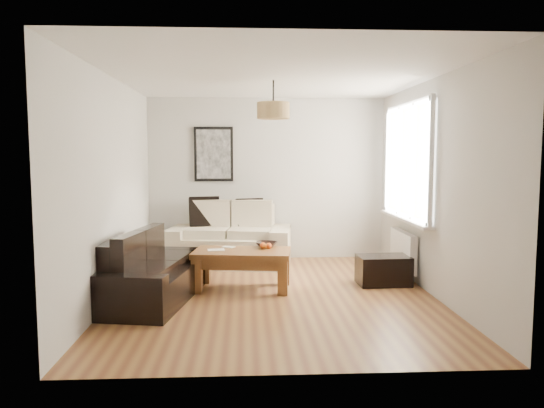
{
  "coord_description": "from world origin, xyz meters",
  "views": [
    {
      "loc": [
        -0.35,
        -6.04,
        1.69
      ],
      "look_at": [
        0.0,
        0.6,
        1.05
      ],
      "focal_mm": 33.82,
      "sensor_mm": 36.0,
      "label": 1
    }
  ],
  "objects": [
    {
      "name": "window_bay",
      "position": [
        1.86,
        0.8,
        1.6
      ],
      "size": [
        0.14,
        1.9,
        1.6
      ],
      "primitive_type": null,
      "color": "white",
      "rests_on": "wall_right"
    },
    {
      "name": "wall_front",
      "position": [
        0.0,
        -2.25,
        1.3
      ],
      "size": [
        3.8,
        0.04,
        2.6
      ],
      "primitive_type": null,
      "color": "silver",
      "rests_on": "floor"
    },
    {
      "name": "coffee_table",
      "position": [
        -0.39,
        0.32,
        0.25
      ],
      "size": [
        1.28,
        0.8,
        0.49
      ],
      "primitive_type": null,
      "rotation": [
        0.0,
        0.0,
        -0.13
      ],
      "color": "brown",
      "rests_on": "floor"
    },
    {
      "name": "orange_c",
      "position": [
        -0.12,
        0.42,
        0.53
      ],
      "size": [
        0.09,
        0.09,
        0.08
      ],
      "primitive_type": "sphere",
      "rotation": [
        0.0,
        0.0,
        0.15
      ],
      "color": "#EB5513",
      "rests_on": "fruit_bowl"
    },
    {
      "name": "wall_left",
      "position": [
        -1.9,
        0.0,
        1.3
      ],
      "size": [
        0.04,
        4.5,
        2.6
      ],
      "primitive_type": null,
      "color": "silver",
      "rests_on": "floor"
    },
    {
      "name": "wall_back",
      "position": [
        0.0,
        2.25,
        1.3
      ],
      "size": [
        3.8,
        0.04,
        2.6
      ],
      "primitive_type": null,
      "color": "silver",
      "rests_on": "floor"
    },
    {
      "name": "cushion_right",
      "position": [
        -0.28,
        2.0,
        0.78
      ],
      "size": [
        0.46,
        0.24,
        0.44
      ],
      "primitive_type": "cube",
      "rotation": [
        0.0,
        0.0,
        0.25
      ],
      "color": "black",
      "rests_on": "loveseat_cream"
    },
    {
      "name": "cushion_left",
      "position": [
        -0.99,
        2.0,
        0.8
      ],
      "size": [
        0.49,
        0.24,
        0.47
      ],
      "primitive_type": "cube",
      "rotation": [
        0.0,
        0.0,
        0.2
      ],
      "color": "black",
      "rests_on": "loveseat_cream"
    },
    {
      "name": "ceiling",
      "position": [
        0.0,
        0.0,
        2.6
      ],
      "size": [
        3.8,
        4.5,
        0.0
      ],
      "primitive_type": null,
      "color": "white",
      "rests_on": "floor"
    },
    {
      "name": "fruit_bowl",
      "position": [
        -0.07,
        0.54,
        0.53
      ],
      "size": [
        0.34,
        0.34,
        0.07
      ],
      "primitive_type": "imported",
      "rotation": [
        0.0,
        0.0,
        -0.27
      ],
      "color": "black",
      "rests_on": "coffee_table"
    },
    {
      "name": "sofa_leather",
      "position": [
        -1.43,
        -0.15,
        0.37
      ],
      "size": [
        1.12,
        1.83,
        0.74
      ],
      "primitive_type": null,
      "rotation": [
        0.0,
        0.0,
        1.4
      ],
      "color": "black",
      "rests_on": "floor"
    },
    {
      "name": "poster",
      "position": [
        -0.85,
        2.22,
        1.7
      ],
      "size": [
        0.62,
        0.04,
        0.87
      ],
      "primitive_type": null,
      "color": "black",
      "rests_on": "wall_back"
    },
    {
      "name": "radiator",
      "position": [
        1.82,
        0.8,
        0.38
      ],
      "size": [
        0.1,
        0.9,
        0.52
      ],
      "primitive_type": "cube",
      "color": "white",
      "rests_on": "wall_right"
    },
    {
      "name": "orange_a",
      "position": [
        -0.1,
        0.39,
        0.53
      ],
      "size": [
        0.07,
        0.07,
        0.06
      ],
      "primitive_type": "sphere",
      "rotation": [
        0.0,
        0.0,
        0.15
      ],
      "color": "#D56412",
      "rests_on": "fruit_bowl"
    },
    {
      "name": "wall_right",
      "position": [
        1.9,
        0.0,
        1.3
      ],
      "size": [
        0.04,
        4.5,
        2.6
      ],
      "primitive_type": null,
      "color": "silver",
      "rests_on": "floor"
    },
    {
      "name": "floor",
      "position": [
        0.0,
        0.0,
        0.0
      ],
      "size": [
        4.5,
        4.5,
        0.0
      ],
      "primitive_type": "plane",
      "color": "brown",
      "rests_on": "ground"
    },
    {
      "name": "papers",
      "position": [
        -0.72,
        0.35,
        0.5
      ],
      "size": [
        0.23,
        0.17,
        0.01
      ],
      "primitive_type": "cube",
      "rotation": [
        0.0,
        0.0,
        0.12
      ],
      "color": "silver",
      "rests_on": "coffee_table"
    },
    {
      "name": "orange_b",
      "position": [
        -0.05,
        0.39,
        0.53
      ],
      "size": [
        0.09,
        0.09,
        0.08
      ],
      "primitive_type": "sphere",
      "rotation": [
        0.0,
        0.0,
        0.14
      ],
      "color": "#D84D12",
      "rests_on": "fruit_bowl"
    },
    {
      "name": "loveseat_cream",
      "position": [
        -0.58,
        1.78,
        0.45
      ],
      "size": [
        1.94,
        1.23,
        0.91
      ],
      "primitive_type": null,
      "rotation": [
        0.0,
        0.0,
        -0.13
      ],
      "color": "beige",
      "rests_on": "floor"
    },
    {
      "name": "pendant_shade",
      "position": [
        0.0,
        0.3,
        2.23
      ],
      "size": [
        0.4,
        0.4,
        0.2
      ],
      "primitive_type": "cylinder",
      "color": "tan",
      "rests_on": "ceiling"
    },
    {
      "name": "ottoman",
      "position": [
        1.45,
        0.44,
        0.19
      ],
      "size": [
        0.68,
        0.45,
        0.38
      ],
      "primitive_type": "cube",
      "rotation": [
        0.0,
        0.0,
        0.03
      ],
      "color": "black",
      "rests_on": "floor"
    }
  ]
}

